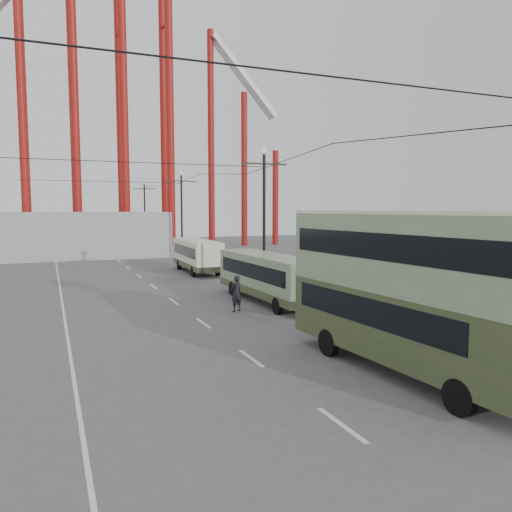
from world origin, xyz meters
name	(u,v)px	position (x,y,z in m)	size (l,w,h in m)	color
ground	(334,392)	(0.00, 0.00, 0.00)	(160.00, 160.00, 0.00)	#505053
road_markings	(163,291)	(-0.86, 19.70, 0.01)	(12.52, 120.00, 0.01)	silver
lamp_post_mid	(264,219)	(5.60, 18.00, 4.68)	(3.20, 0.44, 9.32)	black
lamp_post_far	(182,215)	(5.60, 40.00, 4.68)	(3.20, 0.44, 9.32)	black
lamp_post_distant	(145,214)	(5.60, 62.00, 4.68)	(3.20, 0.44, 9.32)	black
roller_coaster	(85,71)	(-2.49, 56.89, 22.92)	(52.95, 5.00, 55.48)	maroon
fairground_shed	(64,235)	(-6.00, 47.00, 2.50)	(22.00, 10.00, 5.00)	#9B9B96
double_decker_bus	(408,283)	(3.04, 0.52, 2.97)	(3.13, 10.03, 5.31)	#323F22
single_decker_green	(268,276)	(3.96, 13.71, 1.54)	(2.51, 9.74, 2.74)	#6F7F5D
single_decker_cream	(197,254)	(3.93, 28.40, 1.54)	(2.49, 8.86, 2.74)	beige
pedestrian	(236,293)	(1.38, 11.93, 0.96)	(0.70, 0.46, 1.92)	black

